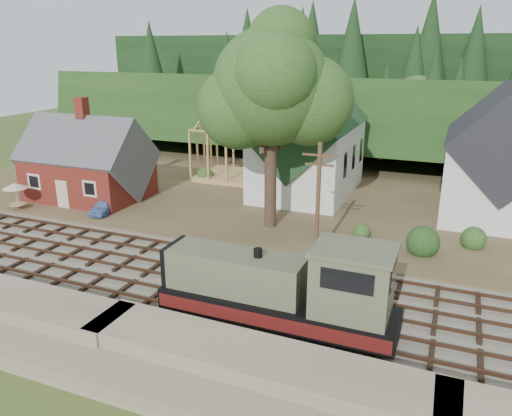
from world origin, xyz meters
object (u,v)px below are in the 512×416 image
at_px(car_green, 92,186).
at_px(patio_set, 15,187).
at_px(locomotive, 285,291).
at_px(car_blue, 105,206).

xyz_separation_m(car_green, patio_set, (-2.33, -6.69, 1.37)).
relative_size(locomotive, car_blue, 3.41).
height_order(car_blue, patio_set, patio_set).
bearing_deg(car_green, patio_set, 166.28).
xyz_separation_m(locomotive, patio_set, (-27.04, 8.73, 0.14)).
bearing_deg(car_blue, car_green, 129.33).
height_order(car_green, patio_set, patio_set).
height_order(locomotive, car_green, locomotive).
height_order(locomotive, car_blue, locomotive).
bearing_deg(patio_set, car_blue, 14.61).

